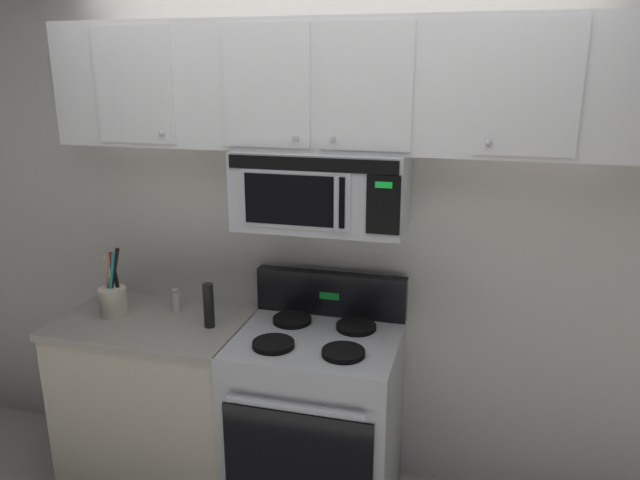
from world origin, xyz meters
name	(u,v)px	position (x,y,z in m)	size (l,w,h in m)	color
back_wall	(335,224)	(0.00, 0.79, 1.35)	(5.20, 0.10, 2.70)	silver
stove_range	(317,419)	(0.00, 0.42, 0.47)	(0.76, 0.69, 1.12)	#B7BABF
over_range_microwave	(323,189)	(0.00, 0.54, 1.58)	(0.76, 0.43, 0.35)	#B7BABF
upper_cabinets	(325,86)	(0.00, 0.57, 2.02)	(2.50, 0.36, 0.55)	silver
counter_segment	(161,398)	(-0.84, 0.43, 0.45)	(0.93, 0.65, 0.90)	beige
utensil_crock_cream	(113,298)	(-1.05, 0.42, 0.99)	(0.13, 0.13, 0.35)	beige
salt_shaker	(176,300)	(-0.78, 0.54, 0.96)	(0.04, 0.04, 0.12)	white
pepper_mill	(209,305)	(-0.53, 0.41, 1.01)	(0.05, 0.05, 0.22)	black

